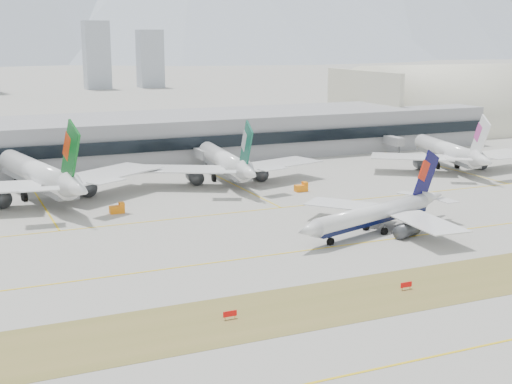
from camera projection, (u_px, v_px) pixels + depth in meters
name	position (u px, v px, depth m)	size (l,w,h in m)	color
ground	(253.00, 249.00, 143.50)	(3000.00, 3000.00, 0.00)	#9A9790
apron_markings	(414.00, 357.00, 95.27)	(360.00, 122.22, 0.06)	olive
taxiing_airliner	(378.00, 214.00, 155.83)	(47.77, 40.58, 16.52)	white
widebody_eva	(40.00, 176.00, 186.01)	(65.50, 65.00, 23.79)	white
widebody_cathay	(226.00, 163.00, 210.35)	(57.84, 56.87, 20.71)	white
widebody_china_air	(449.00, 153.00, 230.07)	(54.93, 54.71, 20.12)	white
terminal	(119.00, 139.00, 244.58)	(280.00, 43.10, 15.00)	gray
hangar	(445.00, 131.00, 325.11)	(91.00, 60.00, 60.00)	beige
hold_sign_left	(230.00, 314.00, 107.72)	(2.20, 0.15, 1.35)	red
hold_sign_right	(406.00, 285.00, 120.37)	(2.20, 0.15, 1.35)	red
gse_b	(118.00, 209.00, 172.88)	(3.55, 2.00, 2.60)	orange
gse_c	(302.00, 188.00, 197.25)	(3.55, 2.00, 2.60)	orange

